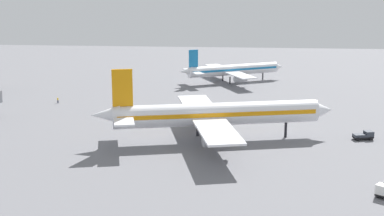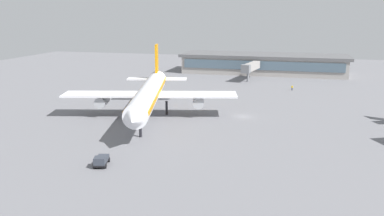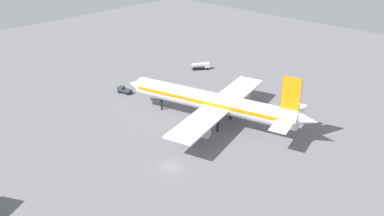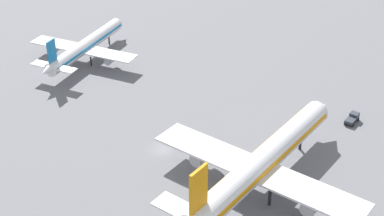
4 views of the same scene
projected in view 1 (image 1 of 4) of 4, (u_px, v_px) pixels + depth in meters
The scene contains 5 objects.
ground at pixel (193, 115), 146.48m from camera, with size 288.00×288.00×0.00m, color slate.
airplane_at_gate at pixel (232, 70), 190.90m from camera, with size 30.38×36.52×11.97m.
airplane_taxiing at pixel (214, 114), 122.75m from camera, with size 43.98×53.94×16.62m.
pushback_tractor at pixel (364, 135), 124.61m from camera, with size 3.13×4.74×1.90m.
ground_crew_worker at pixel (58, 100), 160.34m from camera, with size 0.58×0.41×1.67m.
Camera 1 is at (141.50, 12.31, 35.83)m, focal length 51.97 mm.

